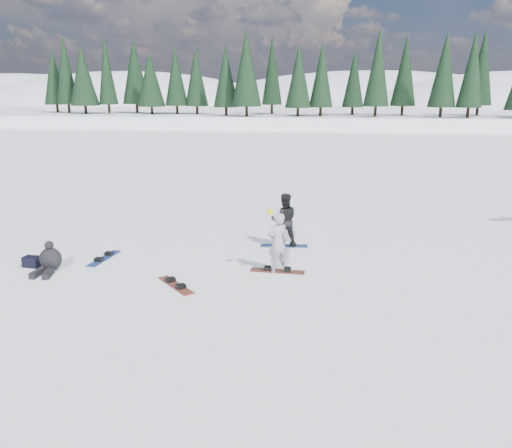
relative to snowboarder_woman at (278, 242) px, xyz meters
The scene contains 10 objects.
ground 1.03m from the snowboarder_woman, 135.26° to the right, with size 420.00×420.00×0.00m, color white.
alpine_backdrop 189.72m from the snowboarder_woman, 93.68° to the left, with size 412.50×227.00×53.20m.
snowboarder_woman is the anchor object (origin of this frame).
snowboarder_man 2.32m from the snowboarder_woman, 89.93° to the left, with size 0.84×0.65×1.73m, color black.
seated_rider 6.29m from the snowboarder_woman, behind, with size 0.66×1.04×0.85m.
gear_bag 6.98m from the snowboarder_woman, behind, with size 0.45×0.30×0.30m, color black.
snowboard_woman 0.83m from the snowboarder_woman, 30.96° to the left, with size 1.50×0.28×0.03m, color brown.
snowboard_man 2.47m from the snowboarder_woman, 89.93° to the left, with size 1.50×0.28×0.03m, color navy.
snowboard_loose_b 2.96m from the snowboarder_woman, 151.30° to the right, with size 1.50×0.28×0.03m, color #9A3621.
snowboard_loose_a 5.27m from the snowboarder_woman, behind, with size 1.50×0.28×0.03m, color #1C439A.
Camera 1 is at (1.51, -12.48, 4.88)m, focal length 35.00 mm.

